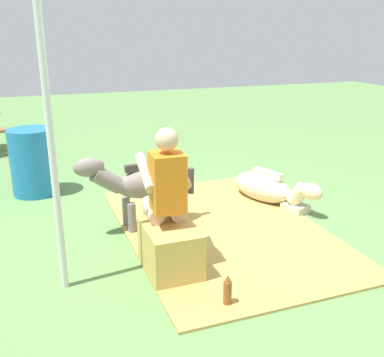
% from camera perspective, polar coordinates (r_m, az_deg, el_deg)
% --- Properties ---
extents(ground_plane, '(24.00, 24.00, 0.00)m').
position_cam_1_polar(ground_plane, '(5.04, 0.76, -6.33)').
color(ground_plane, '#608C4C').
extents(hay_patch, '(3.13, 2.07, 0.02)m').
position_cam_1_polar(hay_patch, '(5.01, 3.80, -6.36)').
color(hay_patch, tan).
rests_on(hay_patch, ground).
extents(hay_bale, '(0.63, 0.45, 0.45)m').
position_cam_1_polar(hay_bale, '(4.10, -2.79, -8.96)').
color(hay_bale, tan).
rests_on(hay_bale, ground).
extents(person_seated, '(0.68, 0.44, 1.33)m').
position_cam_1_polar(person_seated, '(4.04, -3.51, -1.57)').
color(person_seated, '#D8AD8C').
rests_on(person_seated, ground).
extents(pony_standing, '(0.39, 1.35, 0.88)m').
position_cam_1_polar(pony_standing, '(4.91, -6.07, -0.60)').
color(pony_standing, slate).
rests_on(pony_standing, ground).
extents(pony_lying, '(1.35, 0.72, 0.42)m').
position_cam_1_polar(pony_lying, '(5.80, 9.67, -1.22)').
color(pony_lying, beige).
rests_on(pony_lying, ground).
extents(soda_bottle, '(0.07, 0.07, 0.28)m').
position_cam_1_polar(soda_bottle, '(3.67, 4.55, -14.12)').
color(soda_bottle, brown).
rests_on(soda_bottle, ground).
extents(water_barrel, '(0.59, 0.59, 0.89)m').
position_cam_1_polar(water_barrel, '(6.32, -19.60, 2.02)').
color(water_barrel, '#1E72B2').
rests_on(water_barrel, ground).
extents(tent_pole_left, '(0.06, 0.06, 2.55)m').
position_cam_1_polar(tent_pole_left, '(3.65, -17.52, 4.36)').
color(tent_pole_left, silver).
rests_on(tent_pole_left, ground).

